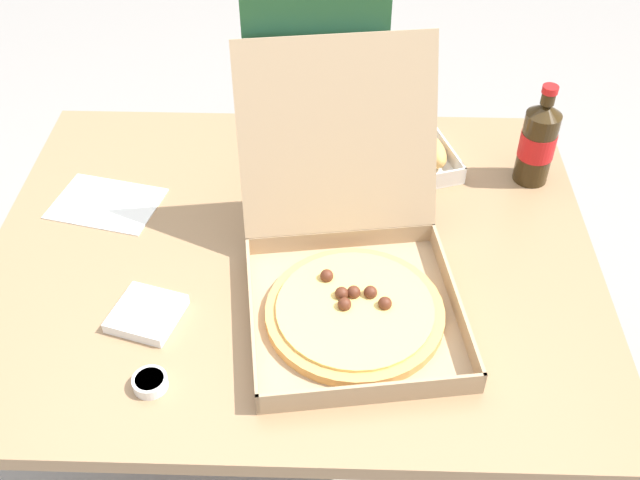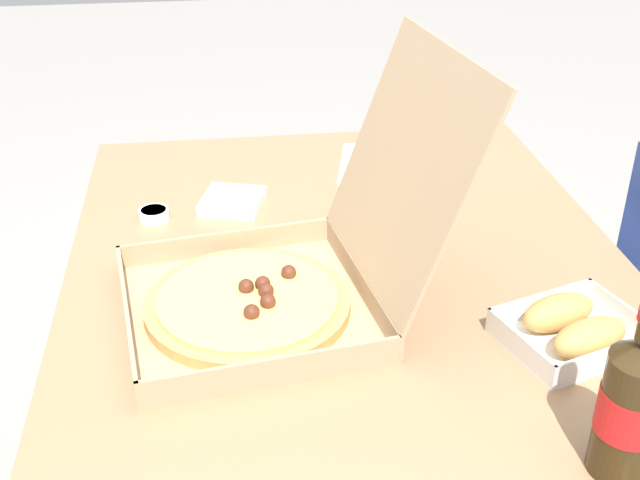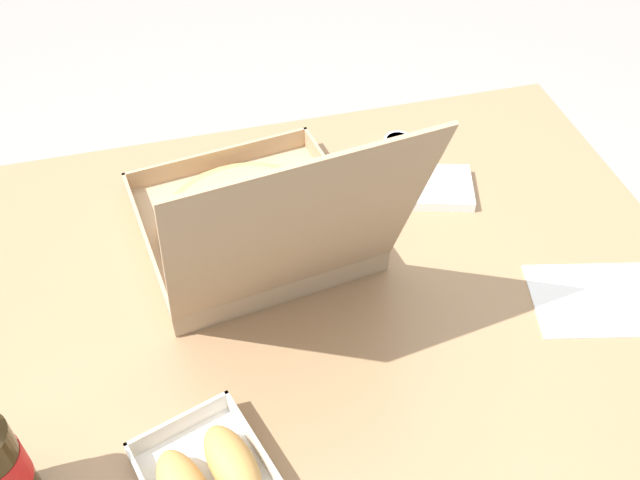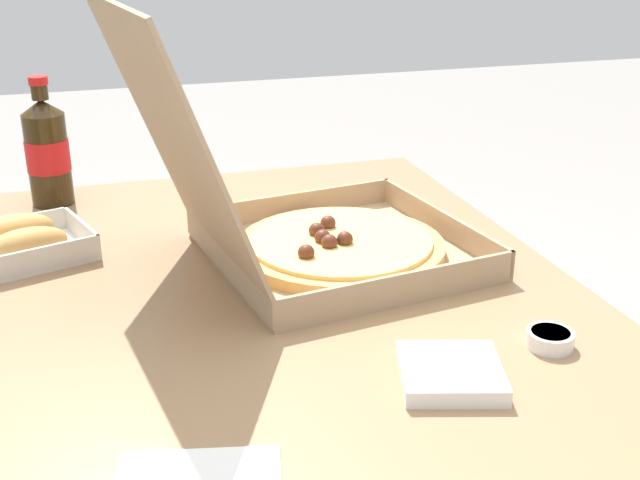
% 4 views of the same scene
% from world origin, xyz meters
% --- Properties ---
extents(dining_table, '(1.16, 0.93, 0.70)m').
position_xyz_m(dining_table, '(0.00, 0.00, 0.63)').
color(dining_table, '#997551').
rests_on(dining_table, ground_plane).
extents(pizza_box_open, '(0.42, 0.53, 0.38)m').
position_xyz_m(pizza_box_open, '(0.11, -0.13, 0.75)').
color(pizza_box_open, tan).
rests_on(pizza_box_open, dining_table).
extents(bread_side_box, '(0.20, 0.23, 0.06)m').
position_xyz_m(bread_side_box, '(0.25, 0.28, 0.73)').
color(bread_side_box, white).
rests_on(bread_side_box, dining_table).
extents(cola_bottle, '(0.07, 0.07, 0.22)m').
position_xyz_m(cola_bottle, '(0.49, 0.23, 0.80)').
color(cola_bottle, '#33230F').
rests_on(cola_bottle, dining_table).
extents(paper_menu, '(0.24, 0.19, 0.00)m').
position_xyz_m(paper_menu, '(-0.39, 0.12, 0.70)').
color(paper_menu, white).
rests_on(paper_menu, dining_table).
extents(napkin_pile, '(0.14, 0.14, 0.02)m').
position_xyz_m(napkin_pile, '(-0.24, -0.19, 0.71)').
color(napkin_pile, white).
rests_on(napkin_pile, dining_table).
extents(dipping_sauce_cup, '(0.06, 0.06, 0.02)m').
position_xyz_m(dipping_sauce_cup, '(-0.21, -0.33, 0.71)').
color(dipping_sauce_cup, white).
rests_on(dipping_sauce_cup, dining_table).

